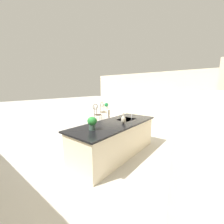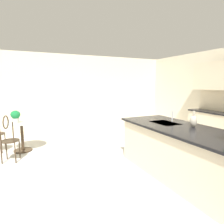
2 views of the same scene
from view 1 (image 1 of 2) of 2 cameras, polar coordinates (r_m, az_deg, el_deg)
ground_plane at (r=4.85m, az=-4.58°, el=-12.74°), size 40.00×40.00×0.00m
wall_left_window at (r=8.14m, az=16.26°, el=5.89°), size 0.12×7.80×2.70m
kitchen_island at (r=3.96m, az=1.52°, el=-10.84°), size 2.80×1.06×0.92m
back_counter_run at (r=3.92m, az=38.64°, el=-12.90°), size 2.44×0.64×1.52m
refrigerator at (r=1.84m, az=37.74°, el=-23.32°), size 0.84×0.75×1.84m
bistro_table at (r=7.66m, az=-1.27°, el=-0.76°), size 0.80×0.80×0.74m
chair_near_window at (r=7.32m, az=-6.20°, el=-0.31°), size 0.52×0.48×1.04m
chair_by_island at (r=8.20m, az=-3.75°, el=0.82°), size 0.46×0.52×1.04m
sink_faucet at (r=4.15m, az=8.11°, el=-1.83°), size 0.02×0.02×0.22m
potted_plant_on_table at (r=7.60m, az=-2.33°, el=2.74°), size 0.22×0.22×0.31m
potted_plant_counter_far at (r=3.18m, az=-8.19°, el=-4.24°), size 0.22×0.22×0.30m
vase_on_counter at (r=3.71m, az=4.73°, el=-3.15°), size 0.13×0.13×0.29m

